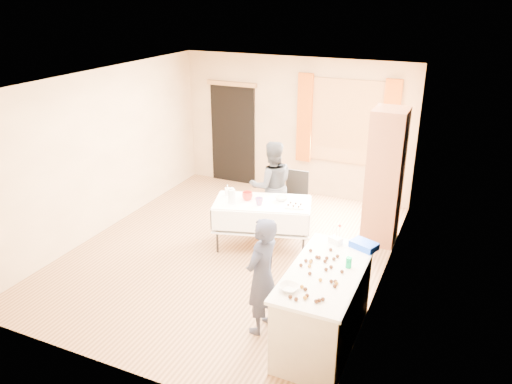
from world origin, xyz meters
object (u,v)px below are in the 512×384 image
at_px(woman, 272,186).
at_px(girl, 262,276).
at_px(party_table, 262,220).
at_px(chair, 294,210).
at_px(cabinet, 385,177).
at_px(counter, 324,306).

bearing_deg(woman, girl, 76.53).
bearing_deg(party_table, girl, -83.38).
bearing_deg(woman, chair, -174.99).
xyz_separation_m(cabinet, chair, (-1.43, -0.06, -0.78)).
distance_m(party_table, woman, 0.72).
bearing_deg(party_table, chair, 61.25).
relative_size(party_table, woman, 1.07).
bearing_deg(chair, girl, -79.54).
distance_m(cabinet, chair, 1.63).
xyz_separation_m(cabinet, party_table, (-1.62, -0.95, -0.61)).
xyz_separation_m(cabinet, girl, (-0.81, -2.83, -0.35)).
height_order(party_table, woman, woman).
bearing_deg(counter, woman, 123.98).
height_order(counter, girl, girl).
relative_size(counter, woman, 1.08).
height_order(counter, chair, chair).
bearing_deg(cabinet, chair, -177.49).
bearing_deg(girl, party_table, -146.77).
height_order(party_table, girl, girl).
bearing_deg(girl, woman, -149.97).
height_order(cabinet, party_table, cabinet).
bearing_deg(woman, party_table, 66.50).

